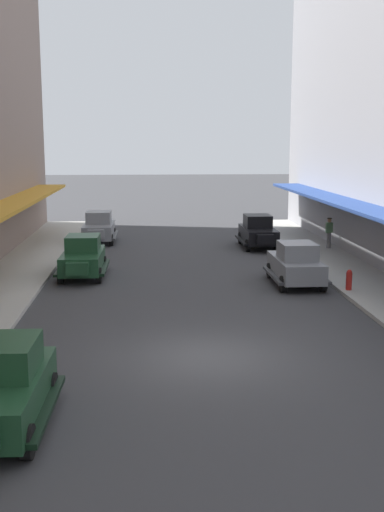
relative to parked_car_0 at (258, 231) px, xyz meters
name	(u,v)px	position (x,y,z in m)	size (l,w,h in m)	color
ground_plane	(207,357)	(-4.68, -18.46, -0.94)	(200.00, 200.00, 0.00)	#38383A
parked_car_0	(258,231)	(0.00, 0.00, 0.00)	(2.15, 4.26, 1.84)	black
parked_car_1	(296,263)	(-0.09, -9.67, 0.00)	(2.14, 4.26, 1.84)	slate
parked_car_2	(1,385)	(-9.43, -22.59, 0.00)	(2.22, 4.29, 1.84)	#193D23
parked_car_3	(99,227)	(-9.22, 2.50, 0.00)	(2.16, 4.27, 1.84)	slate
parked_car_4	(83,256)	(-9.21, -7.37, 0.00)	(2.18, 4.27, 1.84)	#193D23
fire_hydrant	(349,280)	(1.67, -11.34, -0.38)	(0.24, 0.24, 0.82)	#B21E19
pedestrian_1	(329,233)	(3.72, -1.39, 0.07)	(0.36, 0.28, 1.67)	slate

